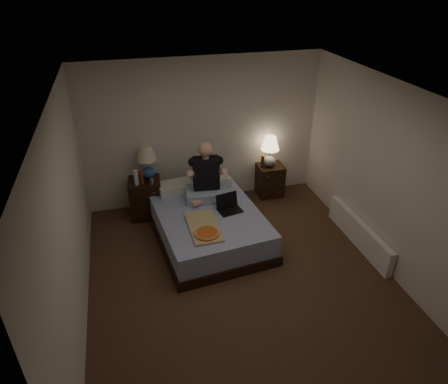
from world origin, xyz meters
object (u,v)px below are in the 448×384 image
object	(u,v)px
beer_bottle_left	(142,178)
laptop	(230,204)
lamp_right	(270,152)
pizza_box	(207,234)
bed	(208,225)
nightstand_left	(146,198)
lamp_left	(147,162)
person	(206,172)
nightstand_right	(270,180)
water_bottle	(136,178)
soda_can	(152,181)
radiator	(359,233)
beer_bottle_right	(263,162)

from	to	relation	value
beer_bottle_left	laptop	xyz separation A→B (m)	(1.21, -0.86, -0.17)
lamp_right	pizza_box	world-z (taller)	lamp_right
bed	nightstand_left	size ratio (longest dim) A/B	2.94
lamp_left	person	distance (m)	1.03
person	laptop	xyz separation A→B (m)	(0.25, -0.46, -0.35)
lamp_left	pizza_box	world-z (taller)	lamp_left
nightstand_right	beer_bottle_left	xyz separation A→B (m)	(-2.28, -0.26, 0.49)
water_bottle	pizza_box	xyz separation A→B (m)	(0.82, -1.39, -0.26)
water_bottle	soda_can	size ratio (longest dim) A/B	2.50
soda_can	person	distance (m)	0.92
water_bottle	radiator	size ratio (longest dim) A/B	0.16
lamp_left	radiator	xyz separation A→B (m)	(2.92, -1.71, -0.74)
bed	beer_bottle_right	distance (m)	1.65
beer_bottle_left	laptop	bearing A→B (deg)	-35.38
nightstand_right	bed	bearing A→B (deg)	-142.70
nightstand_right	beer_bottle_right	distance (m)	0.44
bed	beer_bottle_left	xyz separation A→B (m)	(-0.89, 0.78, 0.53)
lamp_right	radiator	world-z (taller)	lamp_right
soda_can	person	xyz separation A→B (m)	(0.81, -0.36, 0.24)
lamp_left	laptop	size ratio (longest dim) A/B	1.65
beer_bottle_left	beer_bottle_right	size ratio (longest dim) A/B	1.00
nightstand_right	soda_can	size ratio (longest dim) A/B	5.78
water_bottle	beer_bottle_right	xyz separation A→B (m)	(2.19, 0.22, -0.09)
water_bottle	beer_bottle_left	bearing A→B (deg)	-3.69
bed	pizza_box	world-z (taller)	pizza_box
beer_bottle_left	person	distance (m)	1.05
lamp_right	beer_bottle_left	xyz separation A→B (m)	(-2.24, -0.26, -0.08)
bed	water_bottle	world-z (taller)	water_bottle
lamp_left	pizza_box	bearing A→B (deg)	-68.78
bed	person	xyz separation A→B (m)	(0.07, 0.39, 0.71)
beer_bottle_right	soda_can	bearing A→B (deg)	-172.26
bed	lamp_right	xyz separation A→B (m)	(1.35, 1.04, 0.61)
soda_can	water_bottle	bearing A→B (deg)	169.19
nightstand_left	lamp_right	world-z (taller)	lamp_right
soda_can	pizza_box	distance (m)	1.48
soda_can	pizza_box	size ratio (longest dim) A/B	0.13
bed	lamp_left	distance (m)	1.43
lamp_right	soda_can	xyz separation A→B (m)	(-2.09, -0.30, -0.15)
beer_bottle_right	beer_bottle_left	bearing A→B (deg)	-173.86
nightstand_left	beer_bottle_right	size ratio (longest dim) A/B	2.88
nightstand_left	person	bearing A→B (deg)	-24.38
nightstand_left	radiator	distance (m)	3.42
lamp_right	beer_bottle_left	size ratio (longest dim) A/B	2.43
beer_bottle_left	laptop	world-z (taller)	beer_bottle_left
person	soda_can	bearing A→B (deg)	162.56
nightstand_left	nightstand_right	bearing A→B (deg)	8.20
nightstand_right	person	world-z (taller)	person
bed	lamp_right	distance (m)	1.82
bed	nightstand_right	xyz separation A→B (m)	(1.39, 1.04, 0.05)
lamp_right	water_bottle	size ratio (longest dim) A/B	2.24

